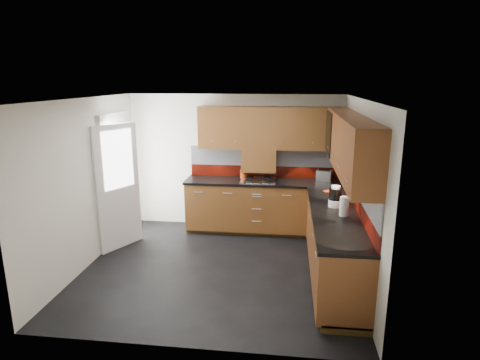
# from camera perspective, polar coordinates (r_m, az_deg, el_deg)

# --- Properties ---
(room) EXTENTS (4.00, 3.80, 2.64)m
(room) POSITION_cam_1_polar(r_m,az_deg,el_deg) (5.44, -3.28, 1.93)
(room) COLOR black
(base_cabinets) EXTENTS (2.70, 3.20, 0.95)m
(base_cabinets) POSITION_cam_1_polar(r_m,az_deg,el_deg) (6.35, 7.60, -6.36)
(base_cabinets) COLOR brown
(base_cabinets) RESTS_ON room
(countertop) EXTENTS (2.72, 3.22, 0.04)m
(countertop) POSITION_cam_1_polar(r_m,az_deg,el_deg) (6.18, 7.62, -2.21)
(countertop) COLOR black
(countertop) RESTS_ON base_cabinets
(backsplash) EXTENTS (2.70, 3.20, 0.54)m
(backsplash) POSITION_cam_1_polar(r_m,az_deg,el_deg) (6.33, 9.70, 0.82)
(backsplash) COLOR #691309
(backsplash) RESTS_ON countertop
(upper_cabinets) EXTENTS (2.50, 3.20, 0.72)m
(upper_cabinets) POSITION_cam_1_polar(r_m,az_deg,el_deg) (6.07, 9.56, 6.29)
(upper_cabinets) COLOR brown
(upper_cabinets) RESTS_ON room
(extractor_hood) EXTENTS (0.60, 0.33, 0.40)m
(extractor_hood) POSITION_cam_1_polar(r_m,az_deg,el_deg) (7.02, 2.73, 2.90)
(extractor_hood) COLOR brown
(extractor_hood) RESTS_ON room
(glass_cabinet) EXTENTS (0.32, 0.80, 0.66)m
(glass_cabinet) POSITION_cam_1_polar(r_m,az_deg,el_deg) (6.39, 13.80, 6.71)
(glass_cabinet) COLOR black
(glass_cabinet) RESTS_ON room
(back_door) EXTENTS (0.42, 1.19, 2.04)m
(back_door) POSITION_cam_1_polar(r_m,az_deg,el_deg) (6.77, -17.07, -0.29)
(back_door) COLOR white
(back_door) RESTS_ON room
(gas_hob) EXTENTS (0.59, 0.52, 0.05)m
(gas_hob) POSITION_cam_1_polar(r_m,az_deg,el_deg) (6.93, 2.59, -0.01)
(gas_hob) COLOR silver
(gas_hob) RESTS_ON countertop
(utensil_pot) EXTENTS (0.12, 0.12, 0.45)m
(utensil_pot) POSITION_cam_1_polar(r_m,az_deg,el_deg) (7.10, 0.52, 1.04)
(utensil_pot) COLOR #DB4314
(utensil_pot) RESTS_ON countertop
(toaster) EXTENTS (0.29, 0.22, 0.19)m
(toaster) POSITION_cam_1_polar(r_m,az_deg,el_deg) (7.09, 11.87, 0.65)
(toaster) COLOR silver
(toaster) RESTS_ON countertop
(food_processor) EXTENTS (0.18, 0.18, 0.30)m
(food_processor) POSITION_cam_1_polar(r_m,az_deg,el_deg) (5.66, 13.39, -2.37)
(food_processor) COLOR white
(food_processor) RESTS_ON countertop
(paper_towel) EXTENTS (0.14, 0.14, 0.25)m
(paper_towel) POSITION_cam_1_polar(r_m,az_deg,el_deg) (5.31, 14.60, -3.67)
(paper_towel) COLOR white
(paper_towel) RESTS_ON countertop
(orange_cloth) EXTENTS (0.17, 0.16, 0.01)m
(orange_cloth) POSITION_cam_1_polar(r_m,az_deg,el_deg) (6.41, 12.49, -1.58)
(orange_cloth) COLOR #EE471A
(orange_cloth) RESTS_ON countertop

